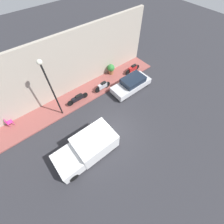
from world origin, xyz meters
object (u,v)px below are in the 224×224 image
object	(u,v)px
parked_car	(132,84)
cafe_chair	(8,122)
motorcycle_red	(133,68)
scooter_silver	(103,86)
streetlamp	(49,83)
potted_plant	(111,69)
motorcycle_black	(78,98)
delivery_van	(87,148)

from	to	relation	value
parked_car	cafe_chair	world-z (taller)	parked_car
motorcycle_red	cafe_chair	distance (m)	12.77
cafe_chair	scooter_silver	bearing A→B (deg)	-99.87
streetlamp	potted_plant	world-z (taller)	streetlamp
scooter_silver	motorcycle_black	bearing A→B (deg)	85.68
motorcycle_red	scooter_silver	world-z (taller)	scooter_silver
motorcycle_red	streetlamp	distance (m)	9.31
motorcycle_black	cafe_chair	world-z (taller)	cafe_chair
potted_plant	cafe_chair	world-z (taller)	potted_plant
potted_plant	motorcycle_red	bearing A→B (deg)	-121.74
delivery_van	scooter_silver	size ratio (longest dim) A/B	2.49
potted_plant	motorcycle_black	bearing A→B (deg)	103.82
potted_plant	cafe_chair	bearing A→B (deg)	89.64
scooter_silver	motorcycle_red	bearing A→B (deg)	-87.96
motorcycle_red	potted_plant	world-z (taller)	potted_plant
streetlamp	motorcycle_black	bearing A→B (deg)	-81.17
motorcycle_red	streetlamp	size ratio (longest dim) A/B	0.36
parked_car	streetlamp	xyz separation A→B (m)	(1.52, 6.91, 3.08)
delivery_van	streetlamp	bearing A→B (deg)	-2.98
delivery_van	motorcycle_black	distance (m)	5.18
motorcycle_red	cafe_chair	size ratio (longest dim) A/B	2.37
parked_car	motorcycle_red	size ratio (longest dim) A/B	2.06
parked_car	cafe_chair	xyz separation A→B (m)	(3.07, 10.85, -0.04)
scooter_silver	potted_plant	distance (m)	2.60
parked_car	scooter_silver	world-z (taller)	parked_car
parked_car	motorcycle_black	bearing A→B (deg)	70.46
motorcycle_red	potted_plant	distance (m)	2.40
motorcycle_black	streetlamp	xyz separation A→B (m)	(-0.28, 1.83, 3.19)
streetlamp	cafe_chair	world-z (taller)	streetlamp
parked_car	delivery_van	distance (m)	7.72
scooter_silver	potted_plant	size ratio (longest dim) A/B	1.59
motorcycle_black	cafe_chair	distance (m)	5.91
delivery_van	cafe_chair	size ratio (longest dim) A/B	5.34
potted_plant	parked_car	bearing A→B (deg)	-176.39
parked_car	scooter_silver	size ratio (longest dim) A/B	2.28
motorcycle_red	streetlamp	world-z (taller)	streetlamp
cafe_chair	motorcycle_red	bearing A→B (deg)	-95.96
delivery_van	streetlamp	xyz separation A→B (m)	(4.46, -0.23, 2.88)
delivery_van	cafe_chair	world-z (taller)	delivery_van
scooter_silver	parked_car	bearing A→B (deg)	-124.03
motorcycle_red	cafe_chair	bearing A→B (deg)	84.04
delivery_van	motorcycle_black	xyz separation A→B (m)	(4.74, -2.06, -0.31)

